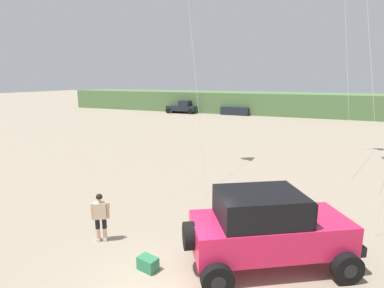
{
  "coord_description": "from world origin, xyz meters",
  "views": [
    {
      "loc": [
        3.24,
        -6.14,
        5.32
      ],
      "look_at": [
        -0.66,
        2.79,
        3.27
      ],
      "focal_mm": 29.14,
      "sensor_mm": 36.0,
      "label": 1
    }
  ],
  "objects_px": {
    "person_watching": "(100,215)",
    "distant_pickup": "(182,107)",
    "distant_sedan": "(235,111)",
    "jeep": "(268,227)",
    "cooler_box": "(148,264)"
  },
  "relations": [
    {
      "from": "cooler_box",
      "to": "distant_sedan",
      "type": "bearing_deg",
      "value": 114.74
    },
    {
      "from": "distant_sedan",
      "to": "distant_pickup",
      "type": "bearing_deg",
      "value": -171.44
    },
    {
      "from": "person_watching",
      "to": "distant_pickup",
      "type": "height_order",
      "value": "distant_pickup"
    },
    {
      "from": "jeep",
      "to": "person_watching",
      "type": "xyz_separation_m",
      "value": [
        -5.3,
        -0.77,
        -0.26
      ]
    },
    {
      "from": "distant_pickup",
      "to": "distant_sedan",
      "type": "bearing_deg",
      "value": 6.97
    },
    {
      "from": "jeep",
      "to": "distant_sedan",
      "type": "height_order",
      "value": "jeep"
    },
    {
      "from": "person_watching",
      "to": "distant_pickup",
      "type": "distance_m",
      "value": 39.58
    },
    {
      "from": "distant_pickup",
      "to": "distant_sedan",
      "type": "relative_size",
      "value": 1.12
    },
    {
      "from": "person_watching",
      "to": "distant_pickup",
      "type": "xyz_separation_m",
      "value": [
        -14.45,
        36.85,
        0.0
      ]
    },
    {
      "from": "person_watching",
      "to": "cooler_box",
      "type": "relative_size",
      "value": 2.98
    },
    {
      "from": "jeep",
      "to": "cooler_box",
      "type": "bearing_deg",
      "value": -153.17
    },
    {
      "from": "cooler_box",
      "to": "distant_sedan",
      "type": "relative_size",
      "value": 0.13
    },
    {
      "from": "distant_pickup",
      "to": "jeep",
      "type": "bearing_deg",
      "value": -61.31
    },
    {
      "from": "person_watching",
      "to": "distant_sedan",
      "type": "xyz_separation_m",
      "value": [
        -6.12,
        37.87,
        -0.34
      ]
    },
    {
      "from": "jeep",
      "to": "person_watching",
      "type": "height_order",
      "value": "jeep"
    }
  ]
}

